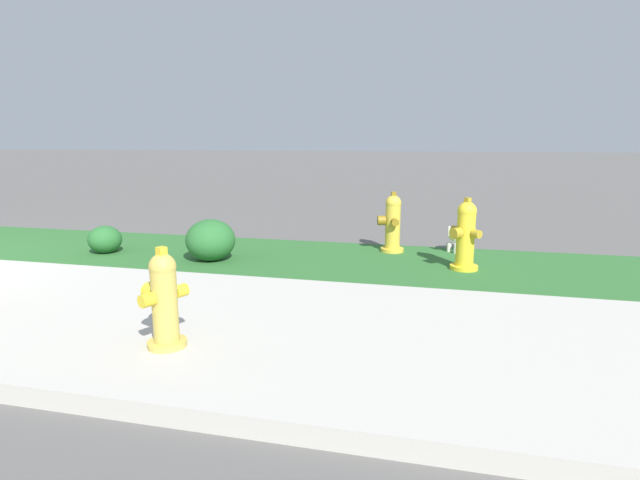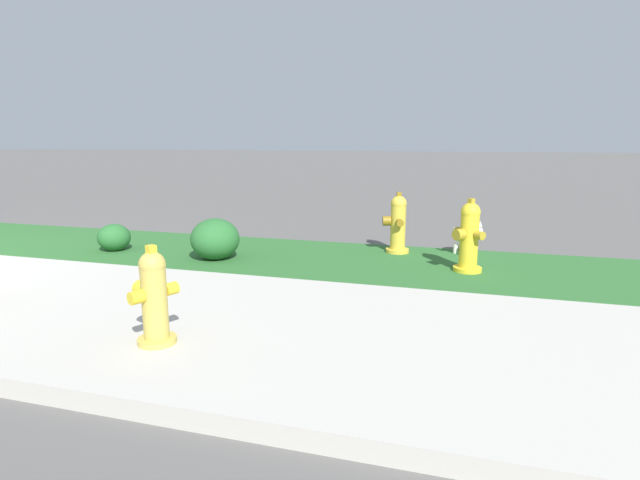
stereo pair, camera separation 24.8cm
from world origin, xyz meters
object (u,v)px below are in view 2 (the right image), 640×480
at_px(fire_hydrant_far_end, 469,237).
at_px(shrub_bush_far_verge, 114,237).
at_px(small_white_dog, 468,236).
at_px(fire_hydrant_at_driveway, 398,224).
at_px(shrub_bush_mid_verge, 215,239).
at_px(fire_hydrant_mid_block, 154,298).

relative_size(fire_hydrant_far_end, shrub_bush_far_verge, 1.95).
xyz_separation_m(fire_hydrant_far_end, small_white_dog, (-0.00, 0.93, -0.16)).
distance_m(fire_hydrant_at_driveway, shrub_bush_mid_verge, 2.26).
relative_size(fire_hydrant_at_driveway, fire_hydrant_mid_block, 1.08).
bearing_deg(fire_hydrant_mid_block, fire_hydrant_far_end, -13.98).
bearing_deg(fire_hydrant_at_driveway, fire_hydrant_mid_block, 144.27).
distance_m(fire_hydrant_at_driveway, fire_hydrant_far_end, 1.12).
bearing_deg(fire_hydrant_at_driveway, fire_hydrant_far_end, -145.62).
distance_m(fire_hydrant_at_driveway, fire_hydrant_mid_block, 3.59).
relative_size(fire_hydrant_far_end, small_white_dog, 1.97).
relative_size(fire_hydrant_mid_block, fire_hydrant_far_end, 0.89).
height_order(fire_hydrant_far_end, shrub_bush_mid_verge, fire_hydrant_far_end).
xyz_separation_m(fire_hydrant_mid_block, fire_hydrant_far_end, (2.09, 2.65, 0.05)).
xyz_separation_m(small_white_dog, shrub_bush_far_verge, (-4.37, -1.11, -0.05)).
height_order(small_white_dog, shrub_bush_far_verge, small_white_dog).
xyz_separation_m(shrub_bush_mid_verge, shrub_bush_far_verge, (-1.48, 0.06, -0.07)).
bearing_deg(small_white_dog, fire_hydrant_far_end, -135.84).
height_order(fire_hydrant_at_driveway, shrub_bush_far_verge, fire_hydrant_at_driveway).
xyz_separation_m(fire_hydrant_mid_block, small_white_dog, (2.09, 3.58, -0.11)).
height_order(fire_hydrant_at_driveway, small_white_dog, fire_hydrant_at_driveway).
xyz_separation_m(fire_hydrant_mid_block, shrub_bush_far_verge, (-2.28, 2.47, -0.17)).
relative_size(small_white_dog, shrub_bush_mid_verge, 0.70).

